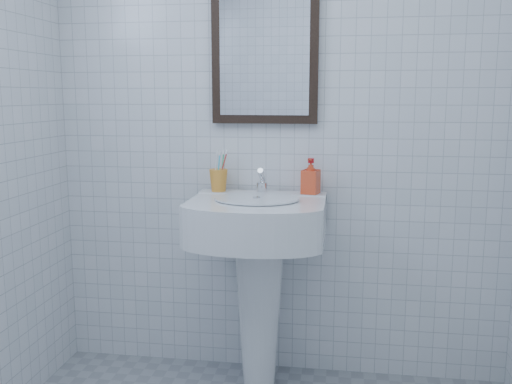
# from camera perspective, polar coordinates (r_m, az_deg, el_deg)

# --- Properties ---
(wall_back) EXTENTS (2.20, 0.02, 2.50)m
(wall_back) POSITION_cam_1_polar(r_m,az_deg,el_deg) (2.73, 2.46, 7.08)
(wall_back) COLOR white
(wall_back) RESTS_ON ground
(washbasin) EXTENTS (0.60, 0.44, 0.93)m
(washbasin) POSITION_cam_1_polar(r_m,az_deg,el_deg) (2.64, 0.24, -6.87)
(washbasin) COLOR white
(washbasin) RESTS_ON ground
(faucet) EXTENTS (0.05, 0.11, 0.13)m
(faucet) POSITION_cam_1_polar(r_m,az_deg,el_deg) (2.67, 0.60, 0.93)
(faucet) COLOR silver
(faucet) RESTS_ON washbasin
(toothbrush_cup) EXTENTS (0.11, 0.11, 0.11)m
(toothbrush_cup) POSITION_cam_1_polar(r_m,az_deg,el_deg) (2.73, -3.77, 1.18)
(toothbrush_cup) COLOR orange
(toothbrush_cup) RESTS_ON washbasin
(soap_dispenser) EXTENTS (0.09, 0.09, 0.17)m
(soap_dispenser) POSITION_cam_1_polar(r_m,az_deg,el_deg) (2.66, 5.49, 1.59)
(soap_dispenser) COLOR red
(soap_dispenser) RESTS_ON washbasin
(wall_mirror) EXTENTS (0.50, 0.04, 0.62)m
(wall_mirror) POSITION_cam_1_polar(r_m,az_deg,el_deg) (2.73, 0.87, 13.39)
(wall_mirror) COLOR black
(wall_mirror) RESTS_ON wall_back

